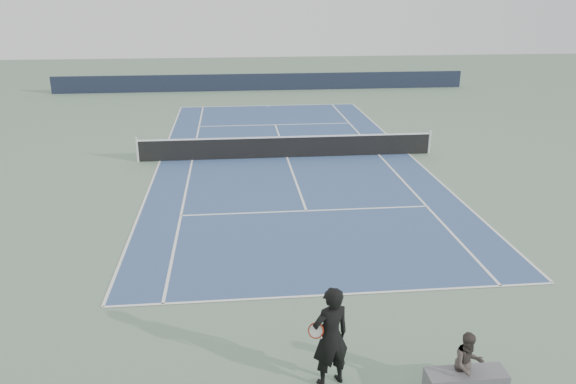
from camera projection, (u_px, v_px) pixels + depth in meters
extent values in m
plane|color=slate|center=(287.00, 158.00, 24.60)|extent=(80.00, 80.00, 0.00)
cube|color=#334E7A|center=(287.00, 157.00, 24.59)|extent=(10.97, 23.77, 0.01)
cylinder|color=silver|center=(137.00, 150.00, 23.80)|extent=(0.10, 0.10, 1.07)
cylinder|color=silver|center=(429.00, 142.00, 25.03)|extent=(0.10, 0.10, 1.07)
cube|color=black|center=(287.00, 147.00, 24.44)|extent=(12.80, 0.03, 0.90)
cube|color=white|center=(287.00, 137.00, 24.28)|extent=(12.80, 0.04, 0.06)
cube|color=black|center=(262.00, 82.00, 41.14)|extent=(30.00, 0.25, 1.20)
imported|color=black|center=(331.00, 337.00, 10.12)|extent=(0.89, 0.76, 2.00)
torus|color=maroon|center=(316.00, 331.00, 9.99)|extent=(0.34, 0.18, 0.36)
cylinder|color=white|center=(316.00, 331.00, 9.99)|extent=(0.29, 0.14, 0.32)
cylinder|color=white|center=(322.00, 342.00, 10.12)|extent=(0.08, 0.13, 0.27)
cube|color=#5C5B60|center=(465.00, 383.00, 10.10)|extent=(1.48, 0.59, 0.46)
imported|color=#403733|center=(468.00, 364.00, 9.96)|extent=(0.64, 0.52, 1.24)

